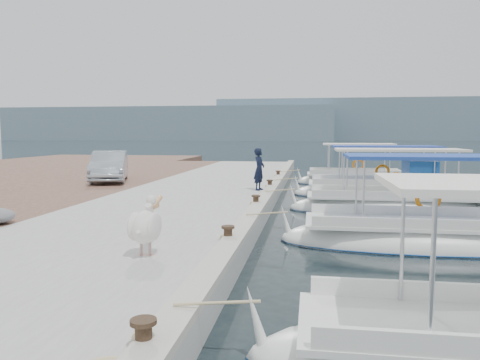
{
  "coord_description": "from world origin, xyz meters",
  "views": [
    {
      "loc": [
        1.34,
        -12.97,
        2.74
      ],
      "look_at": [
        -1.0,
        2.45,
        1.2
      ],
      "focal_mm": 35.0,
      "sensor_mm": 36.0,
      "label": 1
    }
  ],
  "objects_px": {
    "fishing_caique_d": "(382,192)",
    "fisherman": "(259,169)",
    "pelican": "(146,225)",
    "parked_car": "(109,166)",
    "fishing_caique_e": "(354,182)",
    "fishing_caique_c": "(391,208)",
    "fishing_caique_b": "(425,240)"
  },
  "relations": [
    {
      "from": "fishing_caique_c",
      "to": "fisherman",
      "type": "relative_size",
      "value": 4.27
    },
    {
      "from": "fishing_caique_c",
      "to": "parked_car",
      "type": "bearing_deg",
      "value": 162.16
    },
    {
      "from": "fishing_caique_b",
      "to": "fishing_caique_e",
      "type": "distance_m",
      "value": 14.27
    },
    {
      "from": "fishing_caique_c",
      "to": "parked_car",
      "type": "relative_size",
      "value": 1.65
    },
    {
      "from": "fishing_caique_d",
      "to": "fisherman",
      "type": "height_order",
      "value": "fishing_caique_d"
    },
    {
      "from": "fishing_caique_b",
      "to": "fishing_caique_d",
      "type": "height_order",
      "value": "same"
    },
    {
      "from": "fishing_caique_d",
      "to": "fisherman",
      "type": "bearing_deg",
      "value": -151.92
    },
    {
      "from": "fishing_caique_e",
      "to": "fisherman",
      "type": "bearing_deg",
      "value": -119.9
    },
    {
      "from": "fishing_caique_b",
      "to": "fishing_caique_c",
      "type": "height_order",
      "value": "same"
    },
    {
      "from": "fishing_caique_d",
      "to": "fishing_caique_e",
      "type": "height_order",
      "value": "same"
    },
    {
      "from": "fishing_caique_e",
      "to": "pelican",
      "type": "xyz_separation_m",
      "value": [
        -5.38,
        -17.99,
        0.93
      ]
    },
    {
      "from": "fishing_caique_c",
      "to": "pelican",
      "type": "xyz_separation_m",
      "value": [
        -5.83,
        -8.77,
        0.93
      ]
    },
    {
      "from": "fishing_caique_e",
      "to": "parked_car",
      "type": "relative_size",
      "value": 1.44
    },
    {
      "from": "fishing_caique_e",
      "to": "fisherman",
      "type": "relative_size",
      "value": 3.73
    },
    {
      "from": "fisherman",
      "to": "fishing_caique_c",
      "type": "bearing_deg",
      "value": -93.78
    },
    {
      "from": "fishing_caique_e",
      "to": "fisherman",
      "type": "distance_m",
      "value": 8.93
    },
    {
      "from": "fishing_caique_d",
      "to": "pelican",
      "type": "height_order",
      "value": "fishing_caique_d"
    },
    {
      "from": "pelican",
      "to": "parked_car",
      "type": "xyz_separation_m",
      "value": [
        -6.42,
        12.71,
        0.16
      ]
    },
    {
      "from": "pelican",
      "to": "fisherman",
      "type": "bearing_deg",
      "value": 84.65
    },
    {
      "from": "fishing_caique_d",
      "to": "parked_car",
      "type": "xyz_separation_m",
      "value": [
        -12.53,
        -0.36,
        1.03
      ]
    },
    {
      "from": "fishing_caique_c",
      "to": "fisherman",
      "type": "distance_m",
      "value": 5.25
    },
    {
      "from": "fishing_caique_d",
      "to": "fisherman",
      "type": "distance_m",
      "value": 5.94
    },
    {
      "from": "fishing_caique_d",
      "to": "fishing_caique_e",
      "type": "xyz_separation_m",
      "value": [
        -0.74,
        4.92,
        -0.06
      ]
    },
    {
      "from": "fishing_caique_b",
      "to": "fisherman",
      "type": "height_order",
      "value": "fishing_caique_b"
    },
    {
      "from": "pelican",
      "to": "fisherman",
      "type": "relative_size",
      "value": 0.82
    },
    {
      "from": "pelican",
      "to": "parked_car",
      "type": "height_order",
      "value": "parked_car"
    },
    {
      "from": "pelican",
      "to": "fishing_caique_b",
      "type": "bearing_deg",
      "value": 32.62
    },
    {
      "from": "fishing_caique_b",
      "to": "fishing_caique_c",
      "type": "distance_m",
      "value": 5.04
    },
    {
      "from": "fishing_caique_c",
      "to": "pelican",
      "type": "bearing_deg",
      "value": -123.61
    },
    {
      "from": "fishing_caique_c",
      "to": "fishing_caique_d",
      "type": "bearing_deg",
      "value": 86.21
    },
    {
      "from": "fishing_caique_e",
      "to": "pelican",
      "type": "height_order",
      "value": "fishing_caique_e"
    },
    {
      "from": "fishing_caique_c",
      "to": "fishing_caique_d",
      "type": "relative_size",
      "value": 0.95
    }
  ]
}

